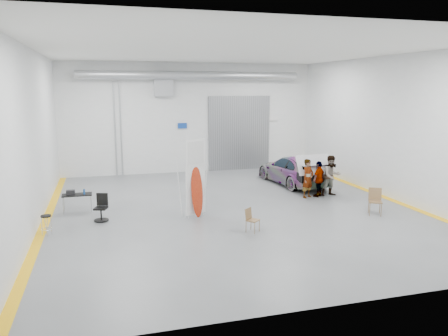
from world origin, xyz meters
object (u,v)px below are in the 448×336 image
object	(u,v)px
person_b	(331,176)
work_table	(75,194)
sedan_car	(293,170)
person_c	(319,179)
surfboard_display	(194,184)
office_chair	(101,209)
person_a	(308,178)
shop_stool	(46,225)
folding_chair_near	(253,225)
folding_chair_far	(375,207)

from	to	relation	value
person_b	work_table	distance (m)	10.61
sedan_car	person_c	size ratio (longest dim) A/B	3.02
surfboard_display	office_chair	distance (m)	3.40
person_c	surfboard_display	xyz separation A→B (m)	(-5.82, -1.53, 0.44)
person_a	shop_stool	world-z (taller)	person_a
person_a	shop_stool	bearing A→B (deg)	166.93
person_a	folding_chair_near	world-z (taller)	person_a
person_a	office_chair	world-z (taller)	person_a
person_c	sedan_car	bearing A→B (deg)	-126.66
sedan_car	shop_stool	bearing A→B (deg)	19.09
sedan_car	person_b	world-z (taller)	person_b
person_a	surfboard_display	xyz separation A→B (m)	(-5.30, -1.53, 0.39)
folding_chair_far	shop_stool	distance (m)	11.52
sedan_car	person_a	size ratio (longest dim) A/B	2.83
person_c	work_table	size ratio (longest dim) A/B	1.43
sedan_car	folding_chair_near	distance (m)	7.69
person_c	office_chair	xyz separation A→B (m)	(-9.09, -1.06, -0.36)
folding_chair_far	shop_stool	xyz separation A→B (m)	(-11.49, 0.84, 0.02)
sedan_car	person_a	world-z (taller)	person_a
surfboard_display	folding_chair_near	distance (m)	2.80
shop_stool	work_table	bearing A→B (deg)	73.31
work_table	office_chair	distance (m)	1.71
sedan_car	person_b	distance (m)	2.74
folding_chair_near	shop_stool	distance (m)	6.63
person_a	office_chair	bearing A→B (deg)	161.84
surfboard_display	work_table	distance (m)	4.63
person_c	office_chair	world-z (taller)	person_c
sedan_car	work_table	xyz separation A→B (m)	(-10.02, -2.31, -0.00)
person_b	office_chair	bearing A→B (deg)	-178.55
surfboard_display	folding_chair_near	size ratio (longest dim) A/B	3.88
person_c	folding_chair_near	world-z (taller)	person_c
person_a	person_b	size ratio (longest dim) A/B	0.94
surfboard_display	shop_stool	bearing A→B (deg)	163.22
sedan_car	person_a	xyz separation A→B (m)	(-0.53, -2.67, 0.15)
person_a	office_chair	xyz separation A→B (m)	(-8.57, -1.06, -0.42)
shop_stool	office_chair	size ratio (longest dim) A/B	0.69
surfboard_display	work_table	bearing A→B (deg)	131.17
folding_chair_far	surfboard_display	bearing A→B (deg)	-164.90
person_c	shop_stool	xyz separation A→B (m)	(-10.77, -2.20, -0.46)
work_table	surfboard_display	bearing A→B (deg)	-24.34
person_a	person_c	bearing A→B (deg)	-25.20
person_a	folding_chair_far	xyz separation A→B (m)	(1.24, -3.04, -0.53)
surfboard_display	person_c	bearing A→B (deg)	-9.71
sedan_car	folding_chair_near	xyz separation A→B (m)	(-4.33, -6.34, -0.44)
sedan_car	folding_chair_near	world-z (taller)	sedan_car
person_c	folding_chair_far	distance (m)	3.16
person_a	person_b	xyz separation A→B (m)	(1.12, 0.00, 0.05)
person_b	surfboard_display	distance (m)	6.61
person_c	folding_chair_near	size ratio (longest dim) A/B	2.01
shop_stool	office_chair	distance (m)	2.04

